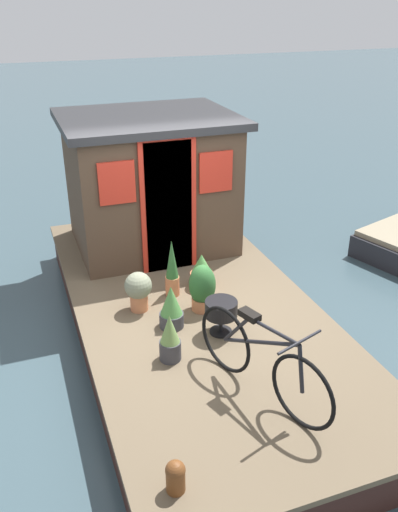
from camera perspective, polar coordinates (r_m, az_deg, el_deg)
ground_plane at (r=6.56m, az=-0.60°, el=-8.75°), size 60.00×60.00×0.00m
houseboat_deck at (r=6.42m, az=-0.61°, el=-6.89°), size 5.76×2.69×0.51m
houseboat_cabin at (r=7.43m, az=-5.23°, el=7.94°), size 1.89×2.30×1.83m
bicycle at (r=4.79m, az=6.67°, el=-11.05°), size 1.54×0.65×0.81m
potted_plant_succulent at (r=6.28m, az=-2.90°, el=-1.44°), size 0.17×0.17×0.71m
potted_plant_sage at (r=6.05m, az=-6.50°, el=-3.55°), size 0.31×0.31×0.47m
potted_plant_fern at (r=6.01m, az=0.36°, el=-3.44°), size 0.30×0.30×0.56m
potted_plant_thyme at (r=5.74m, az=-2.99°, el=-5.54°), size 0.27×0.27×0.49m
potted_plant_ivy at (r=5.26m, az=-3.13°, el=-8.83°), size 0.22×0.22×0.51m
potted_plant_rosemary at (r=6.50m, az=0.28°, el=-1.69°), size 0.28×0.28×0.44m
charcoal_grill at (r=5.61m, az=2.39°, el=-5.80°), size 0.34×0.34×0.38m
mooring_bollard at (r=4.16m, az=-2.53°, el=-22.45°), size 0.15×0.15×0.27m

